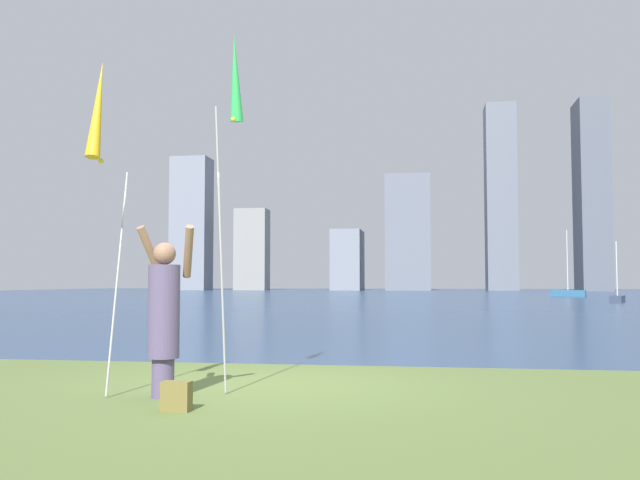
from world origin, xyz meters
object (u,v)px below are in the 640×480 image
Objects in this scene: person at (164,312)px; bag at (176,396)px; kite_flag_left at (99,118)px; kite_flag_right at (235,89)px; sailboat_0 at (617,298)px; sailboat_2 at (568,292)px.

bag is at bearing -77.19° from person.
kite_flag_right is (1.23, 1.03, 0.55)m from kite_flag_left.
bag is at bearing -97.60° from kite_flag_right.
kite_flag_right reaches higher than person.
bag is (-0.18, -1.37, -3.48)m from kite_flag_right.
sailboat_0 is at bearing 68.58° from kite_flag_left.
sailboat_2 is at bearing 88.88° from sailboat_0.
person is at bearing 33.78° from kite_flag_left.
kite_flag_right is 3.74m from bag.
kite_flag_left is 12.64× the size of bag.
kite_flag_left is 1.70m from kite_flag_right.
person is 0.33× the size of sailboat_2.
person is at bearing -105.04° from sailboat_2.
person is 2.25m from kite_flag_left.
sailboat_0 is at bearing -91.12° from sailboat_2.
bag is 0.08× the size of sailboat_0.
sailboat_2 is (0.34, 17.35, 0.16)m from sailboat_0.
sailboat_2 is (15.67, 56.43, -2.66)m from kite_flag_left.
kite_flag_left is at bearing -140.19° from kite_flag_right.
person is 0.52× the size of kite_flag_left.
kite_flag_left is at bearing 162.24° from bag.
person is 41.38m from sailboat_0.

